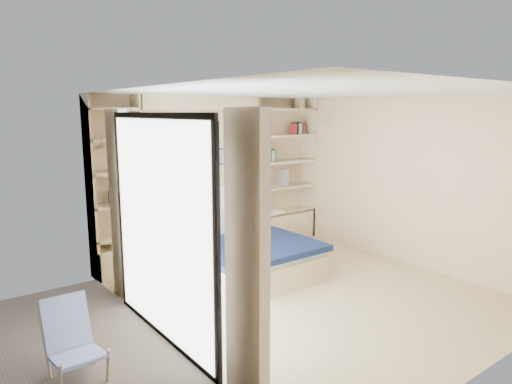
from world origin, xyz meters
TOP-DOWN VIEW (x-y plane):
  - ground at (0.00, 0.00)m, footprint 4.50×4.50m
  - room_shell at (-0.39, 1.52)m, footprint 4.50×4.50m
  - bed at (-0.26, 1.12)m, footprint 1.66×2.15m
  - photo_gallery at (-0.45, 2.22)m, footprint 1.48×0.02m
  - reading_lamps at (-0.30, 2.00)m, footprint 1.92×0.12m
  - shelf_decor at (1.09, 2.07)m, footprint 3.56×0.23m
  - deck_chair at (-2.89, -0.12)m, footprint 0.41×0.68m

SIDE VIEW (x-z plane):
  - ground at x=0.00m, z-range 0.00..0.00m
  - bed at x=-0.26m, z-range -0.27..0.80m
  - deck_chair at x=-2.89m, z-range -0.02..0.66m
  - room_shell at x=-0.39m, z-range -1.17..3.33m
  - reading_lamps at x=-0.30m, z-range 1.03..1.17m
  - photo_gallery at x=-0.45m, z-range 1.19..2.01m
  - shelf_decor at x=1.09m, z-range 0.66..2.69m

